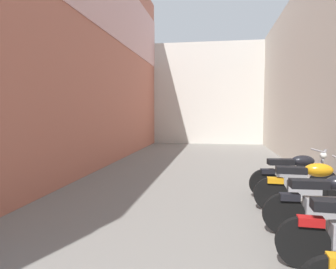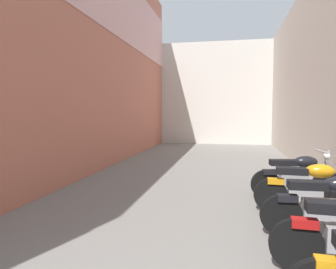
% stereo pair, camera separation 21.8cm
% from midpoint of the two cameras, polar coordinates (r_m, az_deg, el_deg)
% --- Properties ---
extents(ground_plane, '(34.57, 34.57, 0.00)m').
position_cam_midpoint_polar(ground_plane, '(6.56, 3.17, -11.74)').
color(ground_plane, slate).
extents(building_left, '(0.45, 18.57, 7.93)m').
position_cam_midpoint_polar(building_left, '(9.40, -16.76, 17.58)').
color(building_left, '#B76651').
rests_on(building_left, ground).
extents(building_right, '(0.45, 18.57, 5.88)m').
position_cam_midpoint_polar(building_right, '(8.76, 27.23, 11.19)').
color(building_right, beige).
rests_on(building_right, ground).
extents(building_far_end, '(9.20, 2.00, 5.79)m').
position_cam_midpoint_polar(building_far_end, '(18.60, 7.18, 7.50)').
color(building_far_end, beige).
rests_on(building_far_end, ground).
extents(motorcycle_fifth, '(1.85, 0.58, 1.04)m').
position_cam_midpoint_polar(motorcycle_fifth, '(5.03, 26.85, -11.23)').
color(motorcycle_fifth, black).
rests_on(motorcycle_fifth, ground).
extents(motorcycle_sixth, '(1.85, 0.58, 1.04)m').
position_cam_midpoint_polar(motorcycle_sixth, '(6.00, 23.79, -8.67)').
color(motorcycle_sixth, black).
rests_on(motorcycle_sixth, ground).
extents(motorcycle_seventh, '(1.84, 0.58, 1.04)m').
position_cam_midpoint_polar(motorcycle_seventh, '(6.93, 21.74, -6.92)').
color(motorcycle_seventh, black).
rests_on(motorcycle_seventh, ground).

